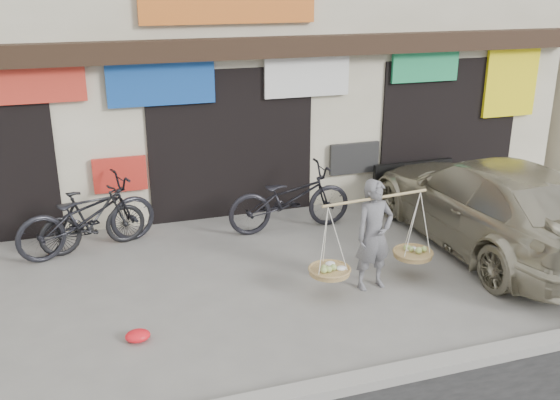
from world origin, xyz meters
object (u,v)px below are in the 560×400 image
object	(u,v)px
bike_2	(290,198)
bike_1	(93,219)
bike_0	(87,216)
street_vendor	(374,239)
suv	(489,203)

from	to	relation	value
bike_2	bike_1	bearing A→B (deg)	86.04
bike_1	bike_2	bearing A→B (deg)	-106.80
bike_0	bike_1	bearing A→B (deg)	-98.86
street_vendor	bike_0	xyz separation A→B (m)	(-3.77, 2.59, -0.14)
street_vendor	suv	xyz separation A→B (m)	(2.44, 0.77, 0.00)
suv	bike_1	bearing A→B (deg)	-16.88
bike_0	bike_1	world-z (taller)	bike_0
street_vendor	bike_0	distance (m)	4.58
street_vendor	bike_0	world-z (taller)	street_vendor
bike_0	bike_1	xyz separation A→B (m)	(0.08, 0.01, -0.08)
bike_1	suv	distance (m)	6.41
street_vendor	bike_1	bearing A→B (deg)	138.83
bike_0	bike_2	distance (m)	3.37
bike_2	suv	size ratio (longest dim) A/B	0.43
suv	bike_0	bearing A→B (deg)	-16.56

